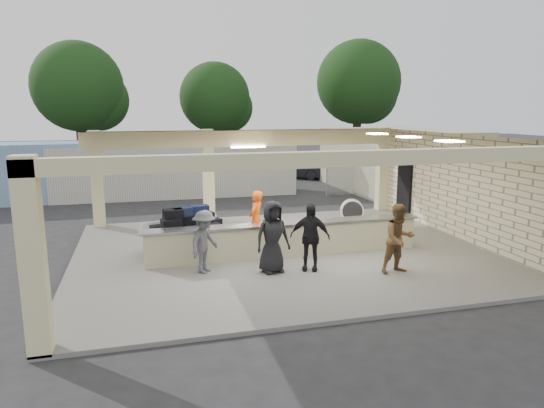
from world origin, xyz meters
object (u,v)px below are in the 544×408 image
object	(u,v)px
baggage_counter	(286,239)
container_white	(177,171)
baggage_handler	(256,220)
car_white_a	(367,168)
passenger_a	(399,239)
passenger_b	(310,237)
luggage_cart	(187,227)
passenger_c	(204,242)
car_white_b	(400,166)
car_dark	(297,168)
passenger_d	(272,237)
drum_fan	(352,211)

from	to	relation	value
baggage_counter	container_white	xyz separation A→B (m)	(-2.22, 11.47, 0.68)
baggage_handler	car_white_a	distance (m)	16.31
passenger_a	passenger_b	world-z (taller)	passenger_a
luggage_cart	passenger_a	world-z (taller)	passenger_a
passenger_c	passenger_b	bearing A→B (deg)	-61.52
baggage_handler	passenger_b	bearing A→B (deg)	55.54
car_white_a	car_white_b	xyz separation A→B (m)	(2.33, 0.17, 0.06)
passenger_a	container_white	bearing A→B (deg)	103.11
passenger_c	car_dark	size ratio (longest dim) A/B	0.42
passenger_b	car_white_b	world-z (taller)	passenger_b
baggage_counter	passenger_c	size ratio (longest dim) A/B	4.97
passenger_d	car_white_b	world-z (taller)	passenger_d
baggage_counter	baggage_handler	distance (m)	1.25
luggage_cart	car_white_a	xyz separation A→B (m)	(12.09, 12.85, -0.14)
passenger_c	car_dark	world-z (taller)	passenger_c
luggage_cart	passenger_c	xyz separation A→B (m)	(0.28, -1.87, 0.05)
drum_fan	passenger_b	bearing A→B (deg)	-108.50
passenger_b	car_dark	xyz separation A→B (m)	(5.32, 17.32, -0.34)
baggage_counter	luggage_cart	xyz separation A→B (m)	(-2.74, 1.01, 0.29)
baggage_counter	passenger_b	distance (m)	1.46
luggage_cart	drum_fan	size ratio (longest dim) A/B	2.87
passenger_d	car_dark	xyz separation A→B (m)	(6.31, 17.23, -0.40)
luggage_cart	passenger_c	bearing A→B (deg)	-95.77
passenger_b	container_white	xyz separation A→B (m)	(-2.45, 12.85, 0.27)
drum_fan	car_white_b	world-z (taller)	car_white_b
baggage_handler	passenger_d	bearing A→B (deg)	32.22
drum_fan	passenger_b	world-z (taller)	passenger_b
passenger_c	car_white_a	size ratio (longest dim) A/B	0.32
car_dark	passenger_d	bearing A→B (deg)	-162.29
passenger_c	passenger_a	bearing A→B (deg)	-66.12
passenger_c	car_dark	distance (m)	18.62
baggage_counter	baggage_handler	size ratio (longest dim) A/B	4.61
drum_fan	car_white_a	size ratio (longest dim) A/B	0.18
drum_fan	container_white	size ratio (longest dim) A/B	0.08
passenger_c	baggage_handler	bearing A→B (deg)	-5.13
passenger_b	passenger_a	bearing A→B (deg)	4.15
car_white_a	passenger_d	bearing A→B (deg)	162.18
baggage_handler	passenger_c	world-z (taller)	baggage_handler
passenger_b	car_white_a	xyz separation A→B (m)	(9.11, 15.24, -0.26)
passenger_c	container_white	distance (m)	12.34
car_dark	baggage_handler	bearing A→B (deg)	-164.72
passenger_b	passenger_d	xyz separation A→B (m)	(-0.99, 0.09, 0.05)
car_white_a	container_white	bearing A→B (deg)	117.54
luggage_cart	baggage_handler	world-z (taller)	baggage_handler
baggage_handler	luggage_cart	bearing A→B (deg)	-56.25
luggage_cart	baggage_handler	xyz separation A→B (m)	(2.08, -0.03, 0.11)
baggage_handler	passenger_c	distance (m)	2.57
passenger_d	car_white_b	distance (m)	19.73
drum_fan	passenger_b	size ratio (longest dim) A/B	0.52
luggage_cart	car_dark	size ratio (longest dim) A/B	0.68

